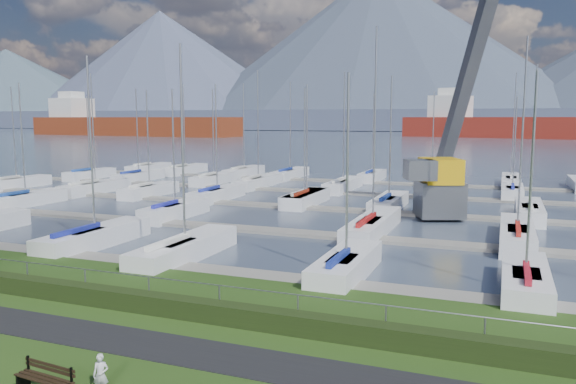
% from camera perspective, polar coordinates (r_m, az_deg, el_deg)
% --- Properties ---
extents(path, '(160.00, 2.00, 0.04)m').
position_cam_1_polar(path, '(19.54, -16.60, -14.21)').
color(path, black).
rests_on(path, grass).
extents(water, '(800.00, 540.00, 0.20)m').
position_cam_1_polar(water, '(277.58, 18.89, 5.56)').
color(water, '#404B5D').
extents(hedge, '(80.00, 0.70, 0.70)m').
position_cam_1_polar(hedge, '(21.40, -12.30, -11.16)').
color(hedge, black).
rests_on(hedge, grass).
extents(fence, '(80.00, 0.04, 0.04)m').
position_cam_1_polar(fence, '(21.46, -11.77, -8.71)').
color(fence, gray).
rests_on(fence, grass).
extents(foothill, '(900.00, 80.00, 12.00)m').
position_cam_1_polar(foothill, '(347.43, 19.42, 6.91)').
color(foothill, '#475069').
rests_on(foothill, water).
extents(mountains, '(1190.00, 360.00, 115.00)m').
position_cam_1_polar(mountains, '(423.74, 21.02, 12.39)').
color(mountains, '#455766').
rests_on(mountains, water).
extents(docks, '(90.00, 41.60, 0.25)m').
position_cam_1_polar(docks, '(45.30, 6.40, -1.88)').
color(docks, slate).
rests_on(docks, water).
extents(bench_right, '(1.83, 0.59, 0.85)m').
position_cam_1_polar(bench_right, '(16.58, -23.42, -17.05)').
color(bench_right, black).
rests_on(bench_right, grass).
extents(person, '(0.48, 0.40, 1.13)m').
position_cam_1_polar(person, '(16.27, -18.51, -16.72)').
color(person, '#BBBAC2').
rests_on(person, grass).
extents(crane, '(7.64, 12.95, 22.35)m').
position_cam_1_polar(crane, '(43.78, 16.07, 4.86)').
color(crane, slate).
rests_on(crane, water).
extents(cargo_ship_west, '(101.76, 27.91, 21.50)m').
position_cam_1_polar(cargo_ship_west, '(254.21, -16.32, 6.41)').
color(cargo_ship_west, maroon).
rests_on(cargo_ship_west, water).
extents(cargo_ship_mid, '(111.76, 43.38, 21.50)m').
position_cam_1_polar(cargo_ship_mid, '(227.94, 24.33, 5.93)').
color(cargo_ship_mid, maroon).
rests_on(cargo_ship_mid, water).
extents(sailboat_fleet, '(75.82, 49.95, 13.35)m').
position_cam_1_polar(sailboat_fleet, '(48.42, 6.48, 5.44)').
color(sailboat_fleet, maroon).
rests_on(sailboat_fleet, water).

